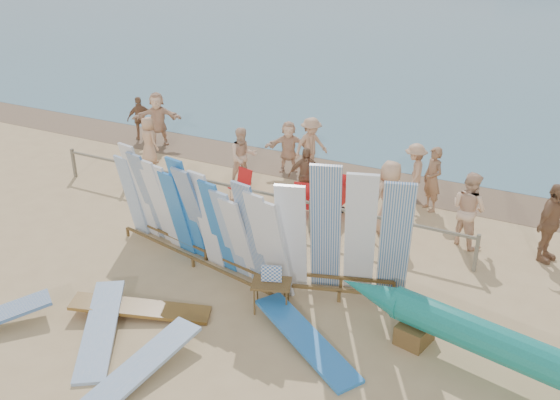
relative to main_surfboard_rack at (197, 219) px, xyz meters
The scene contains 26 objects.
ground 1.28m from the main_surfboard_rack, 136.26° to the right, with size 160.00×160.00×0.00m, color tan.
wet_sand_strip 6.88m from the main_surfboard_rack, 93.74° to the left, with size 40.00×2.60×0.01m, color brown.
fence 2.66m from the main_surfboard_rack, 99.77° to the left, with size 12.08×0.08×0.90m.
main_surfboard_rack is the anchor object (origin of this frame).
side_surfboard_rack 3.35m from the main_surfboard_rack, ahead, with size 2.75×1.53×2.99m.
outrigger_canoe 7.04m from the main_surfboard_rack, ahead, with size 6.96×2.05×1.00m.
vendor_table 2.58m from the main_surfboard_rack, 19.88° to the right, with size 0.90×0.78×1.01m.
flat_board_a 3.26m from the main_surfboard_rack, 91.42° to the right, with size 0.56×2.70×0.07m, color #83A7D3.
flat_board_b 4.06m from the main_surfboard_rack, 70.69° to the right, with size 0.56×2.70×0.07m, color #83A7D3.
flat_board_d 3.90m from the main_surfboard_rack, 24.34° to the right, with size 0.56×2.70×0.07m, color blue.
flat_board_c 2.46m from the main_surfboard_rack, 86.40° to the right, with size 0.56×2.70×0.07m, color olive.
beach_chair_left 3.94m from the main_surfboard_rack, 107.46° to the left, with size 0.61×0.62×0.79m.
beach_chair_right 3.63m from the main_surfboard_rack, 75.27° to the left, with size 0.62×0.64×0.83m.
stroller 4.12m from the main_surfboard_rack, 66.02° to the left, with size 0.56×0.80×1.09m.
beachgoer_9 6.57m from the main_surfboard_rack, 60.51° to the left, with size 1.07×0.44×1.65m, color tan.
beachgoer_4 4.16m from the main_surfboard_rack, 80.71° to the left, with size 0.95×0.41×1.63m, color #8C6042.
beachgoer_2 4.75m from the main_surfboard_rack, 109.03° to the left, with size 0.85×0.41×1.74m, color beige.
beachgoer_11 8.80m from the main_surfboard_rack, 134.27° to the left, with size 1.73×0.56×1.86m, color beige.
beachgoer_3 6.27m from the main_surfboard_rack, 91.69° to the left, with size 1.15×0.47×1.78m, color tan.
beachgoer_extra_1 9.49m from the main_surfboard_rack, 137.68° to the left, with size 0.93×0.40×1.58m, color #8C6042.
beachgoer_7 6.55m from the main_surfboard_rack, 54.17° to the left, with size 0.65×0.35×1.77m, color #8C6042.
beachgoer_6 4.79m from the main_surfboard_rack, 47.70° to the left, with size 0.91×0.43×1.86m, color tan.
beachgoer_5 6.16m from the main_surfboard_rack, 98.11° to the left, with size 1.49×0.48×1.61m, color beige.
beachgoer_8 6.33m from the main_surfboard_rack, 36.53° to the left, with size 0.89×0.43×1.84m, color beige.
beachgoer_10 7.86m from the main_surfboard_rack, 29.20° to the left, with size 1.09×0.47×1.87m, color #8C6042.
beachgoer_0 6.98m from the main_surfboard_rack, 138.25° to the left, with size 0.75×0.36×1.54m, color tan.
Camera 1 is at (7.51, -9.03, 6.79)m, focal length 38.00 mm.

